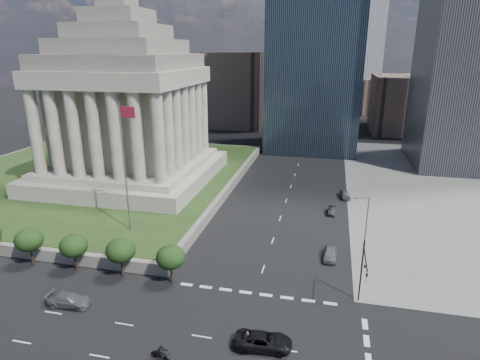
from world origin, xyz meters
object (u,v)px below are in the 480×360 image
(street_lamp_north, at_px, (365,226))
(suv_grey, at_px, (69,300))
(flagpole, at_px, (125,161))
(parked_sedan_mid, at_px, (332,211))
(war_memorial, at_px, (125,88))
(motorcycle_trail, at_px, (161,353))
(pickup_truck, at_px, (264,341))
(parked_sedan_far, at_px, (345,195))
(traffic_signal_ne, at_px, (363,270))
(parked_sedan_near, at_px, (330,254))

(street_lamp_north, xyz_separation_m, suv_grey, (-34.32, -18.34, -4.90))
(flagpole, xyz_separation_m, parked_sedan_mid, (30.83, 18.24, -12.50))
(war_memorial, height_order, motorcycle_trail, war_memorial)
(pickup_truck, relative_size, parked_sedan_far, 1.35)
(parked_sedan_mid, bearing_deg, flagpole, -148.01)
(street_lamp_north, height_order, motorcycle_trail, street_lamp_north)
(suv_grey, xyz_separation_m, parked_sedan_far, (32.49, 44.63, -0.02))
(street_lamp_north, distance_m, motorcycle_trail, 31.80)
(traffic_signal_ne, bearing_deg, suv_grey, -168.13)
(pickup_truck, height_order, motorcycle_trail, motorcycle_trail)
(war_memorial, height_order, flagpole, war_memorial)
(street_lamp_north, bearing_deg, traffic_signal_ne, -94.19)
(pickup_truck, bearing_deg, parked_sedan_far, -16.04)
(pickup_truck, height_order, parked_sedan_near, pickup_truck)
(parked_sedan_near, bearing_deg, street_lamp_north, 0.83)
(street_lamp_north, distance_m, pickup_truck, 23.32)
(parked_sedan_near, relative_size, parked_sedan_mid, 1.24)
(parked_sedan_far, xyz_separation_m, motorcycle_trail, (-18.31, -50.43, 0.16))
(suv_grey, bearing_deg, street_lamp_north, -65.11)
(street_lamp_north, xyz_separation_m, parked_sedan_mid, (-4.33, 17.24, -5.05))
(war_memorial, xyz_separation_m, motorcycle_trail, (27.19, -47.14, -20.50))
(war_memorial, distance_m, suv_grey, 48.01)
(pickup_truck, relative_size, parked_sedan_mid, 1.57)
(street_lamp_north, bearing_deg, suv_grey, -151.88)
(war_memorial, relative_size, traffic_signal_ne, 4.88)
(street_lamp_north, bearing_deg, motorcycle_trail, -129.83)
(traffic_signal_ne, bearing_deg, war_memorial, 143.58)
(flagpole, bearing_deg, pickup_truck, -38.05)
(street_lamp_north, bearing_deg, parked_sedan_near, 178.40)
(suv_grey, height_order, parked_sedan_mid, suv_grey)
(traffic_signal_ne, xyz_separation_m, suv_grey, (-33.49, -7.04, -4.49))
(parked_sedan_far, bearing_deg, traffic_signal_ne, -97.01)
(flagpole, height_order, suv_grey, flagpole)
(war_memorial, relative_size, parked_sedan_mid, 10.46)
(war_memorial, relative_size, parked_sedan_far, 8.97)
(traffic_signal_ne, distance_m, motorcycle_trail, 23.59)
(war_memorial, distance_m, traffic_signal_ne, 60.00)
(parked_sedan_far, bearing_deg, pickup_truck, -109.31)
(suv_grey, bearing_deg, parked_sedan_far, -39.29)
(flagpole, xyz_separation_m, suv_grey, (0.84, -17.34, -12.36))
(war_memorial, xyz_separation_m, pickup_truck, (36.65, -43.16, -20.59))
(war_memorial, height_order, suv_grey, war_memorial)
(war_memorial, relative_size, flagpole, 1.95)
(pickup_truck, height_order, parked_sedan_mid, pickup_truck)
(traffic_signal_ne, height_order, suv_grey, traffic_signal_ne)
(flagpole, relative_size, motorcycle_trail, 8.25)
(parked_sedan_mid, xyz_separation_m, motorcycle_trail, (-15.81, -41.39, 0.29))
(parked_sedan_near, bearing_deg, motorcycle_trail, -120.65)
(war_memorial, xyz_separation_m, parked_sedan_mid, (43.00, -5.76, -20.79))
(traffic_signal_ne, xyz_separation_m, parked_sedan_near, (-3.50, 11.43, -4.46))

